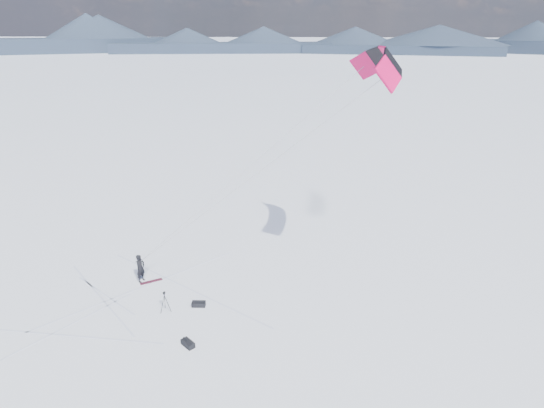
# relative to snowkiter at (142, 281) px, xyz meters

# --- Properties ---
(ground) EXTENTS (1800.00, 1800.00, 0.00)m
(ground) POSITION_rel_snowkiter_xyz_m (0.88, -2.86, 0.00)
(ground) COLOR white
(horizon_hills) EXTENTS (704.00, 704.42, 10.35)m
(horizon_hills) POSITION_rel_snowkiter_xyz_m (0.88, -2.86, 4.55)
(horizon_hills) COLOR #1A2432
(horizon_hills) RESTS_ON ground
(snow_tracks) EXTENTS (14.76, 10.25, 0.01)m
(snow_tracks) POSITION_rel_snowkiter_xyz_m (0.23, -3.21, 0.00)
(snow_tracks) COLOR silver
(snow_tracks) RESTS_ON ground
(snowkiter) EXTENTS (0.62, 0.77, 1.85)m
(snowkiter) POSITION_rel_snowkiter_xyz_m (0.00, 0.00, 0.00)
(snowkiter) COLOR black
(snowkiter) RESTS_ON ground
(snowboard) EXTENTS (1.30, 1.01, 0.04)m
(snowboard) POSITION_rel_snowkiter_xyz_m (0.63, -0.02, 0.02)
(snowboard) COLOR maroon
(snowboard) RESTS_ON ground
(tripod) EXTENTS (0.56, 0.61, 1.25)m
(tripod) POSITION_rel_snowkiter_xyz_m (2.63, -3.01, 0.80)
(tripod) COLOR black
(tripod) RESTS_ON ground
(gear_bag_a) EXTENTS (0.81, 0.44, 0.35)m
(gear_bag_a) POSITION_rel_snowkiter_xyz_m (4.38, -2.32, 0.15)
(gear_bag_a) COLOR black
(gear_bag_a) RESTS_ON ground
(gear_bag_b) EXTENTS (0.84, 0.78, 0.35)m
(gear_bag_b) POSITION_rel_snowkiter_xyz_m (4.79, -5.83, 0.15)
(gear_bag_b) COLOR black
(gear_bag_b) RESTS_ON ground
(power_kite) EXTENTS (15.38, 6.59, 12.84)m
(power_kite) POSITION_rel_snowkiter_xyz_m (14.04, 2.04, 13.20)
(power_kite) COLOR #CE0C4C
(power_kite) RESTS_ON ground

